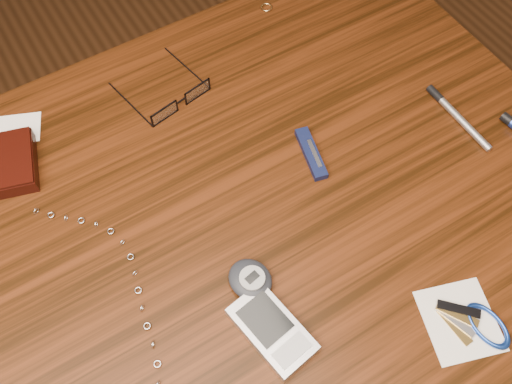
# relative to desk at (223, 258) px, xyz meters

# --- Properties ---
(ground) EXTENTS (3.80, 3.80, 0.00)m
(ground) POSITION_rel_desk_xyz_m (0.00, 0.00, -0.65)
(ground) COLOR #472814
(ground) RESTS_ON ground
(desk) EXTENTS (1.00, 0.70, 0.75)m
(desk) POSITION_rel_desk_xyz_m (0.00, 0.00, 0.00)
(desk) COLOR #3B1909
(desk) RESTS_ON ground
(eyeglasses) EXTENTS (0.12, 0.13, 0.02)m
(eyeglasses) POSITION_rel_desk_xyz_m (0.05, 0.20, 0.11)
(eyeglasses) COLOR black
(eyeglasses) RESTS_ON desk
(gold_ring) EXTENTS (0.02, 0.02, 0.00)m
(gold_ring) POSITION_rel_desk_xyz_m (0.26, 0.30, 0.10)
(gold_ring) COLOR tan
(gold_ring) RESTS_ON desk
(pda_phone) EXTENTS (0.07, 0.11, 0.02)m
(pda_phone) POSITION_rel_desk_xyz_m (-0.02, -0.15, 0.11)
(pda_phone) COLOR #A8A8AD
(pda_phone) RESTS_ON desk
(pedometer) EXTENTS (0.06, 0.06, 0.02)m
(pedometer) POSITION_rel_desk_xyz_m (-0.01, -0.09, 0.11)
(pedometer) COLOR black
(pedometer) RESTS_ON desk
(notepad_keys) EXTENTS (0.11, 0.11, 0.01)m
(notepad_keys) POSITION_rel_desk_xyz_m (0.19, -0.26, 0.11)
(notepad_keys) COLOR silver
(notepad_keys) RESTS_ON desk
(pocket_knife) EXTENTS (0.04, 0.08, 0.01)m
(pocket_knife) POSITION_rel_desk_xyz_m (0.16, 0.03, 0.11)
(pocket_knife) COLOR #0E1234
(pocket_knife) RESTS_ON desk
(silver_pen) EXTENTS (0.01, 0.13, 0.01)m
(silver_pen) POSITION_rel_desk_xyz_m (0.37, -0.02, 0.11)
(silver_pen) COLOR #B5B4B9
(silver_pen) RESTS_ON desk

